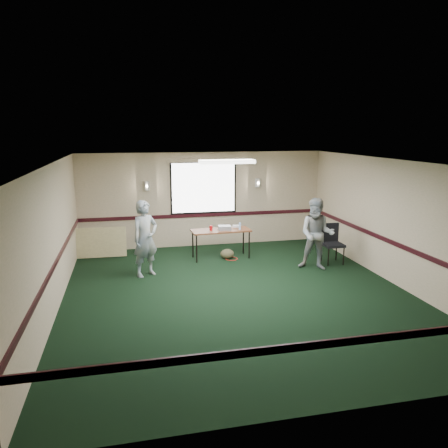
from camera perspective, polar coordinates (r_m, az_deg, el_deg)
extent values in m
plane|color=black|center=(9.12, 1.81, -9.08)|extent=(8.00, 8.00, 0.00)
plane|color=tan|center=(12.57, -2.69, 3.21)|extent=(7.00, 0.00, 7.00)
plane|color=tan|center=(5.13, 13.28, -10.62)|extent=(7.00, 0.00, 7.00)
plane|color=tan|center=(8.57, -21.44, -1.89)|extent=(0.00, 8.00, 8.00)
plane|color=tan|center=(10.17, 21.34, 0.23)|extent=(0.00, 8.00, 8.00)
plane|color=silver|center=(8.53, 1.93, 8.08)|extent=(8.00, 8.00, 0.00)
cube|color=black|center=(12.63, -2.66, 1.18)|extent=(7.00, 0.03, 0.10)
cube|color=black|center=(5.33, 12.96, -15.03)|extent=(7.00, 0.03, 0.10)
cube|color=black|center=(8.68, -21.11, -4.77)|extent=(0.03, 8.00, 0.10)
cube|color=black|center=(10.25, 21.08, -2.24)|extent=(0.03, 8.00, 0.10)
cube|color=black|center=(12.50, -2.69, 4.77)|extent=(1.90, 0.01, 1.50)
cube|color=white|center=(12.49, -2.69, 4.77)|extent=(1.80, 0.02, 1.40)
cube|color=tan|center=(12.41, -2.72, 8.30)|extent=(2.05, 0.08, 0.10)
cylinder|color=silver|center=(12.28, -10.07, 4.94)|extent=(0.16, 0.16, 0.25)
cylinder|color=silver|center=(12.82, 4.43, 5.39)|extent=(0.16, 0.16, 0.25)
cube|color=white|center=(9.50, 0.40, 8.15)|extent=(1.20, 0.32, 0.08)
cube|color=brown|center=(11.38, -0.42, -0.85)|extent=(1.56, 0.69, 0.04)
cylinder|color=black|center=(11.08, -3.59, -3.27)|extent=(0.04, 0.04, 0.72)
cylinder|color=black|center=(11.44, 3.31, -2.76)|extent=(0.04, 0.04, 0.72)
cylinder|color=black|center=(11.54, -4.10, -2.64)|extent=(0.04, 0.04, 0.72)
cylinder|color=black|center=(11.89, 2.55, -2.18)|extent=(0.04, 0.04, 0.72)
cube|color=gray|center=(11.35, 0.07, -0.50)|extent=(0.35, 0.30, 0.11)
cube|color=silver|center=(11.68, 1.61, -0.29)|extent=(0.22, 0.19, 0.05)
cylinder|color=#B20B11|center=(11.29, -1.71, -0.52)|extent=(0.08, 0.08, 0.13)
cylinder|color=#9BC4FE|center=(11.37, 2.09, -0.28)|extent=(0.06, 0.06, 0.19)
ellipsoid|color=#443D26|center=(11.46, 0.42, -3.93)|extent=(0.42, 0.35, 0.26)
torus|color=red|center=(11.46, 0.98, -4.56)|extent=(0.41, 0.41, 0.02)
cube|color=tan|center=(12.02, -16.34, -2.35)|extent=(1.55, 0.28, 0.79)
cube|color=black|center=(11.33, 14.05, -2.64)|extent=(0.49, 0.49, 0.06)
cube|color=black|center=(11.47, 13.61, -1.06)|extent=(0.48, 0.06, 0.48)
cylinder|color=black|center=(11.13, 13.48, -4.24)|extent=(0.03, 0.03, 0.45)
cylinder|color=black|center=(11.31, 15.35, -4.09)|extent=(0.03, 0.03, 0.45)
cylinder|color=black|center=(11.49, 12.63, -3.69)|extent=(0.03, 0.03, 0.45)
cylinder|color=black|center=(11.66, 14.46, -3.55)|extent=(0.03, 0.03, 0.45)
imported|color=#39537E|center=(10.13, -10.24, -1.89)|extent=(0.77, 0.69, 1.76)
imported|color=#7D9FC2|center=(10.69, 12.03, -1.30)|extent=(1.05, 0.98, 1.73)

